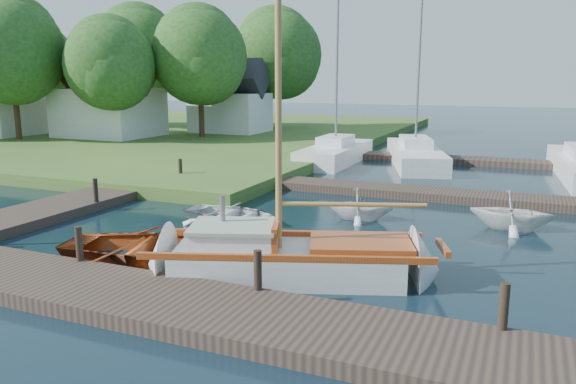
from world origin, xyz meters
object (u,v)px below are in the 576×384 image
at_px(mooring_post_3, 504,306).
at_px(house_a, 109,99).
at_px(tree_1, 11,50).
at_px(tender_d, 513,209).
at_px(tree_3, 200,56).
at_px(mooring_post_4, 96,190).
at_px(tree_2, 110,64).
at_px(tender_a, 232,212).
at_px(sailboat, 295,262).
at_px(mooring_post_2, 258,270).
at_px(tree_5, 42,65).
at_px(mooring_post_5, 180,168).
at_px(marina_boat_1, 415,153).
at_px(tree_4, 139,52).
at_px(dinghy, 150,243).
at_px(house_c, 230,103).
at_px(mooring_post_1, 79,244).
at_px(tree_7, 278,54).
at_px(tender_b, 360,202).
at_px(marina_boat_0, 335,152).

xyz_separation_m(mooring_post_3, house_a, (-26.00, 21.00, 2.26)).
xyz_separation_m(house_a, tree_1, (-4.00, -3.95, 3.13)).
distance_m(tender_d, tree_3, 25.49).
xyz_separation_m(mooring_post_3, mooring_post_4, (-13.00, 5.00, 0.00)).
xyz_separation_m(tree_1, tree_2, (6.00, 2.00, -0.84)).
bearing_deg(tender_a, tree_3, 39.34).
bearing_deg(sailboat, mooring_post_2, -112.86).
bearing_deg(tree_5, tender_d, -25.44).
relative_size(mooring_post_5, tender_d, 0.34).
bearing_deg(tree_3, marina_boat_1, -12.66).
distance_m(tree_3, tree_4, 8.96).
bearing_deg(dinghy, mooring_post_5, 14.84).
distance_m(dinghy, tender_d, 10.36).
bearing_deg(house_c, tree_1, -135.14).
bearing_deg(tree_3, tree_2, -135.00).
bearing_deg(sailboat, mooring_post_1, -179.47).
xyz_separation_m(house_c, tree_7, (2.00, 4.05, 3.62)).
bearing_deg(marina_boat_1, mooring_post_2, 164.52).
xyz_separation_m(tender_a, tree_1, (-21.93, 11.58, 5.76)).
distance_m(tender_a, tree_4, 29.99).
distance_m(mooring_post_4, tender_b, 8.78).
bearing_deg(marina_boat_0, mooring_post_5, 154.84).
bearing_deg(mooring_post_1, mooring_post_5, 111.80).
height_order(mooring_post_5, tender_a, mooring_post_5).
bearing_deg(tree_7, mooring_post_1, -73.84).
relative_size(mooring_post_4, house_c, 0.15).
relative_size(mooring_post_1, tree_5, 0.10).
distance_m(mooring_post_1, tree_7, 32.79).
xyz_separation_m(tender_a, tree_3, (-11.93, 17.58, 5.48)).
height_order(house_c, tree_5, tree_5).
bearing_deg(mooring_post_4, tender_b, 15.54).
xyz_separation_m(house_c, tree_2, (-4.00, -7.95, 2.67)).
bearing_deg(mooring_post_5, tree_4, 131.34).
relative_size(mooring_post_1, mooring_post_4, 1.00).
bearing_deg(tree_2, house_a, 135.75).
distance_m(mooring_post_3, house_a, 33.50).
height_order(marina_boat_1, tree_7, tree_7).
distance_m(sailboat, house_a, 29.07).
bearing_deg(mooring_post_1, marina_boat_0, 90.40).
relative_size(mooring_post_1, tender_a, 0.25).
xyz_separation_m(mooring_post_3, marina_boat_1, (-5.16, 19.72, -0.14)).
relative_size(tree_2, tree_5, 0.97).
relative_size(mooring_post_1, house_c, 0.15).
height_order(mooring_post_1, house_a, house_a).
bearing_deg(tender_b, tree_5, 56.47).
height_order(mooring_post_3, tree_3, tree_3).
xyz_separation_m(mooring_post_2, tree_4, (-23.50, 27.05, 5.67)).
relative_size(house_a, tree_5, 0.78).
bearing_deg(mooring_post_4, marina_boat_0, 74.19).
bearing_deg(tender_b, mooring_post_1, 144.64).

